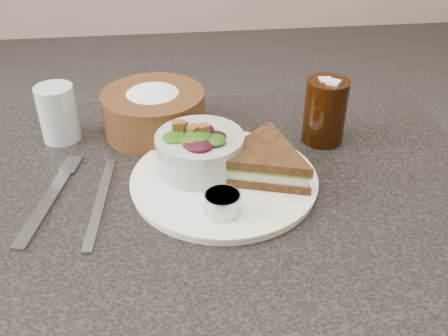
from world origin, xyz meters
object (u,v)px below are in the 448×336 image
Objects in this scene: sandwich at (263,162)px; dinner_plate at (224,180)px; dressing_ramekin at (222,204)px; water_glass at (58,113)px; cola_glass at (325,108)px; bread_basket at (154,105)px; salad_bowl at (200,146)px.

dinner_plate is at bearing -163.31° from sandwich.
dressing_ramekin is 0.51× the size of water_glass.
dressing_ramekin is at bearing -135.32° from cola_glass.
dressing_ramekin is 0.41× the size of cola_glass.
sandwich is 0.97× the size of bread_basket.
water_glass is (-0.34, 0.18, 0.01)m from sandwich.
water_glass is at bearing -177.36° from bread_basket.
dressing_ramekin is at bearing -70.73° from bread_basket.
salad_bowl is (-0.10, 0.03, 0.02)m from sandwich.
dinner_plate is at bearing -59.78° from bread_basket.
cola_glass is at bearing 31.00° from dinner_plate.
dinner_plate is 0.33m from water_glass.
sandwich is at bearing -0.39° from dinner_plate.
bread_basket is (-0.17, 0.19, 0.02)m from sandwich.
sandwich reaches higher than dressing_ramekin.
cola_glass reaches higher than salad_bowl.
dinner_plate is 1.56× the size of bread_basket.
bread_basket is 1.46× the size of cola_glass.
salad_bowl is at bearing 136.81° from dinner_plate.
water_glass is at bearing 147.43° from dinner_plate.
cola_glass is (0.21, 0.20, 0.04)m from dressing_ramekin.
sandwich reaches higher than dinner_plate.
dressing_ramekin is (-0.07, -0.09, -0.01)m from sandwich.
cola_glass is (0.30, -0.07, 0.01)m from bread_basket.
bread_basket is (-0.11, 0.19, 0.05)m from dinner_plate.
dressing_ramekin is at bearing -113.39° from sandwich.
dressing_ramekin is at bearing -44.98° from water_glass.
sandwich is at bearing -27.64° from water_glass.
cola_glass is (0.19, 0.12, 0.06)m from dinner_plate.
bread_basket is at bearing 109.27° from dressing_ramekin.
salad_bowl reaches higher than sandwich.
sandwich is 1.42× the size of cola_glass.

